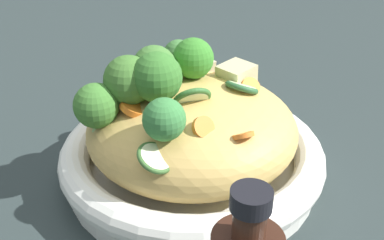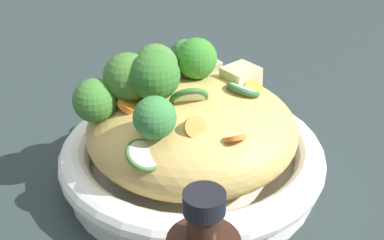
# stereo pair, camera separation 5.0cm
# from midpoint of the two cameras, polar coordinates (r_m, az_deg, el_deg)

# --- Properties ---
(ground_plane) EXTENTS (3.00, 3.00, 0.00)m
(ground_plane) POSITION_cam_midpoint_polar(r_m,az_deg,el_deg) (0.54, 2.66, -7.04)
(ground_plane) COLOR #283231
(serving_bowl) EXTENTS (0.30, 0.30, 0.05)m
(serving_bowl) POSITION_cam_midpoint_polar(r_m,az_deg,el_deg) (0.52, 2.73, -4.77)
(serving_bowl) COLOR white
(serving_bowl) RESTS_ON ground_plane
(noodle_heap) EXTENTS (0.23, 0.23, 0.10)m
(noodle_heap) POSITION_cam_midpoint_polar(r_m,az_deg,el_deg) (0.50, 2.83, -1.04)
(noodle_heap) COLOR tan
(noodle_heap) RESTS_ON serving_bowl
(broccoli_florets) EXTENTS (0.13, 0.18, 0.08)m
(broccoli_florets) POSITION_cam_midpoint_polar(r_m,az_deg,el_deg) (0.47, -2.24, 5.22)
(broccoli_florets) COLOR #9EBF7C
(broccoli_florets) RESTS_ON serving_bowl
(carrot_coins) EXTENTS (0.17, 0.16, 0.03)m
(carrot_coins) POSITION_cam_midpoint_polar(r_m,az_deg,el_deg) (0.47, 1.85, 2.24)
(carrot_coins) COLOR orange
(carrot_coins) RESTS_ON serving_bowl
(zucchini_slices) EXTENTS (0.11, 0.17, 0.05)m
(zucchini_slices) POSITION_cam_midpoint_polar(r_m,az_deg,el_deg) (0.47, 3.51, 2.84)
(zucchini_slices) COLOR beige
(zucchini_slices) RESTS_ON serving_bowl
(chicken_chunks) EXTENTS (0.09, 0.04, 0.03)m
(chicken_chunks) POSITION_cam_midpoint_polar(r_m,az_deg,el_deg) (0.53, 7.39, 5.66)
(chicken_chunks) COLOR #C4BB8B
(chicken_chunks) RESTS_ON serving_bowl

